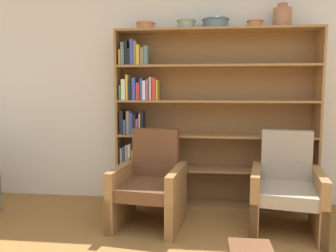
# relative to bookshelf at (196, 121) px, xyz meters

# --- Properties ---
(wall_back) EXTENTS (12.00, 0.06, 2.75)m
(wall_back) POSITION_rel_bookshelf_xyz_m (0.40, 0.17, 0.40)
(wall_back) COLOR silver
(wall_back) RESTS_ON ground
(bookshelf) EXTENTS (2.23, 0.30, 1.99)m
(bookshelf) POSITION_rel_bookshelf_xyz_m (0.00, 0.00, 0.00)
(bookshelf) COLOR olive
(bookshelf) RESTS_ON ground
(bowl_terracotta) EXTENTS (0.22, 0.22, 0.09)m
(bowl_terracotta) POSITION_rel_bookshelf_xyz_m (-0.57, -0.02, 1.06)
(bowl_terracotta) COLOR #C67547
(bowl_terracotta) RESTS_ON bookshelf
(bowl_copper) EXTENTS (0.21, 0.21, 0.10)m
(bowl_copper) POSITION_rel_bookshelf_xyz_m (-0.12, -0.02, 1.07)
(bowl_copper) COLOR gray
(bowl_copper) RESTS_ON bookshelf
(bowl_slate) EXTENTS (0.30, 0.30, 0.11)m
(bowl_slate) POSITION_rel_bookshelf_xyz_m (0.20, -0.02, 1.07)
(bowl_slate) COLOR slate
(bowl_slate) RESTS_ON bookshelf
(bowl_sage) EXTENTS (0.18, 0.18, 0.08)m
(bowl_sage) POSITION_rel_bookshelf_xyz_m (0.62, -0.02, 1.06)
(bowl_sage) COLOR #C67547
(bowl_sage) RESTS_ON bookshelf
(vase_tall) EXTENTS (0.19, 0.19, 0.25)m
(vase_tall) POSITION_rel_bookshelf_xyz_m (0.90, -0.02, 1.12)
(vase_tall) COLOR #A36647
(vase_tall) RESTS_ON bookshelf
(armchair_leather) EXTENTS (0.72, 0.75, 0.92)m
(armchair_leather) POSITION_rel_bookshelf_xyz_m (-0.44, -0.59, -0.59)
(armchair_leather) COLOR olive
(armchair_leather) RESTS_ON ground
(armchair_cushioned) EXTENTS (0.75, 0.78, 0.92)m
(armchair_cushioned) POSITION_rel_bookshelf_xyz_m (0.88, -0.59, -0.59)
(armchair_cushioned) COLOR olive
(armchair_cushioned) RESTS_ON ground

